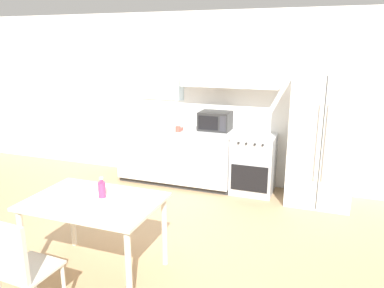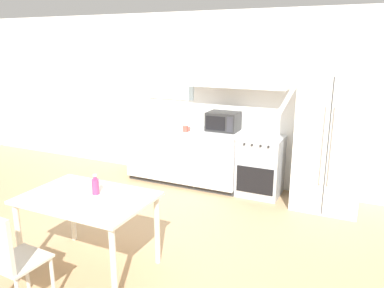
% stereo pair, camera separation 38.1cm
% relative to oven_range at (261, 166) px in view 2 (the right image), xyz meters
% --- Properties ---
extents(ground_plane, '(12.00, 12.00, 0.00)m').
position_rel_oven_range_xyz_m(ground_plane, '(-0.85, -1.90, -0.44)').
color(ground_plane, tan).
extents(wall_back, '(12.00, 0.38, 2.70)m').
position_rel_oven_range_xyz_m(wall_back, '(-0.81, 0.30, 0.99)').
color(wall_back, silver).
rests_on(wall_back, ground_plane).
extents(kitchen_counter, '(1.87, 0.68, 0.90)m').
position_rel_oven_range_xyz_m(kitchen_counter, '(-1.24, -0.03, 0.02)').
color(kitchen_counter, '#333333').
rests_on(kitchen_counter, ground_plane).
extents(oven_range, '(0.62, 0.61, 0.88)m').
position_rel_oven_range_xyz_m(oven_range, '(0.00, 0.00, 0.00)').
color(oven_range, '#B7BABC').
rests_on(oven_range, ground_plane).
extents(refrigerator, '(0.87, 0.75, 1.86)m').
position_rel_oven_range_xyz_m(refrigerator, '(0.95, -0.06, 0.49)').
color(refrigerator, silver).
rests_on(refrigerator, ground_plane).
extents(kitchen_sink, '(0.61, 0.41, 0.26)m').
position_rel_oven_range_xyz_m(kitchen_sink, '(-1.66, -0.02, 0.48)').
color(kitchen_sink, '#B7BABC').
rests_on(kitchen_sink, kitchen_counter).
extents(microwave, '(0.48, 0.38, 0.29)m').
position_rel_oven_range_xyz_m(microwave, '(-0.64, 0.08, 0.61)').
color(microwave, '#282828').
rests_on(microwave, kitchen_counter).
extents(coffee_mug, '(0.12, 0.08, 0.09)m').
position_rel_oven_range_xyz_m(coffee_mug, '(-1.13, -0.23, 0.51)').
color(coffee_mug, '#BF4C3F').
rests_on(coffee_mug, kitchen_counter).
extents(dining_table, '(1.24, 0.85, 0.78)m').
position_rel_oven_range_xyz_m(dining_table, '(-1.02, -2.64, 0.23)').
color(dining_table, beige).
rests_on(dining_table, ground_plane).
extents(dining_chair_near, '(0.42, 0.42, 0.93)m').
position_rel_oven_range_xyz_m(dining_chair_near, '(-1.17, -3.44, 0.10)').
color(dining_chair_near, beige).
rests_on(dining_chair_near, ground_plane).
extents(drink_bottle, '(0.07, 0.07, 0.20)m').
position_rel_oven_range_xyz_m(drink_bottle, '(-0.98, -2.55, 0.42)').
color(drink_bottle, '#DB386B').
rests_on(drink_bottle, dining_table).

